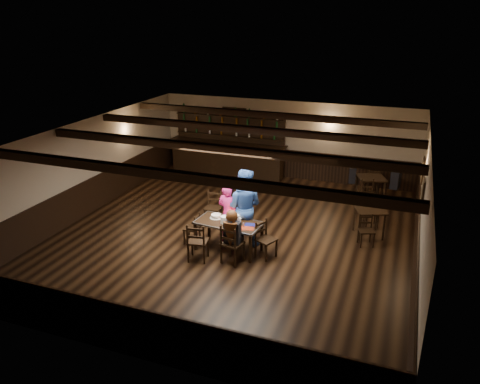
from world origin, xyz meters
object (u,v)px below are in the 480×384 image
(woman_pink, at_px, (228,213))
(bar_counter, at_px, (228,153))
(dining_table, at_px, (229,225))
(chair_near_right, at_px, (230,242))
(cake, at_px, (216,216))
(chair_near_left, at_px, (197,240))
(man_blue, at_px, (244,207))

(woman_pink, bearing_deg, bar_counter, -55.13)
(dining_table, xyz_separation_m, chair_near_right, (0.29, -0.61, -0.11))
(cake, bearing_deg, woman_pink, 55.64)
(dining_table, xyz_separation_m, chair_near_left, (-0.48, -0.77, -0.11))
(chair_near_left, relative_size, man_blue, 0.49)
(dining_table, distance_m, chair_near_left, 0.92)
(dining_table, distance_m, woman_pink, 0.47)
(chair_near_left, bearing_deg, woman_pink, 75.64)
(dining_table, distance_m, chair_near_right, 0.68)
(dining_table, bearing_deg, woman_pink, 113.24)
(chair_near_left, xyz_separation_m, chair_near_right, (0.77, 0.16, 0.00))
(chair_near_left, bearing_deg, dining_table, 57.78)
(man_blue, bearing_deg, bar_counter, -69.42)
(woman_pink, bearing_deg, chair_near_left, 88.73)
(bar_counter, bearing_deg, man_blue, -64.26)
(woman_pink, height_order, man_blue, man_blue)
(man_blue, distance_m, bar_counter, 5.61)
(dining_table, bearing_deg, bar_counter, 111.89)
(man_blue, bearing_deg, cake, 30.21)
(cake, xyz_separation_m, bar_counter, (-1.86, 5.46, -0.07))
(cake, height_order, bar_counter, bar_counter)
(dining_table, bearing_deg, cake, 161.48)
(man_blue, relative_size, bar_counter, 0.45)
(dining_table, relative_size, bar_counter, 0.39)
(man_blue, bearing_deg, dining_table, 65.08)
(dining_table, xyz_separation_m, cake, (-0.38, 0.13, 0.12))
(chair_near_left, height_order, woman_pink, woman_pink)
(man_blue, relative_size, cake, 6.48)
(bar_counter, bearing_deg, cake, -71.15)
(chair_near_left, distance_m, cake, 0.93)
(chair_near_left, relative_size, chair_near_right, 0.99)
(dining_table, relative_size, chair_near_right, 1.72)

